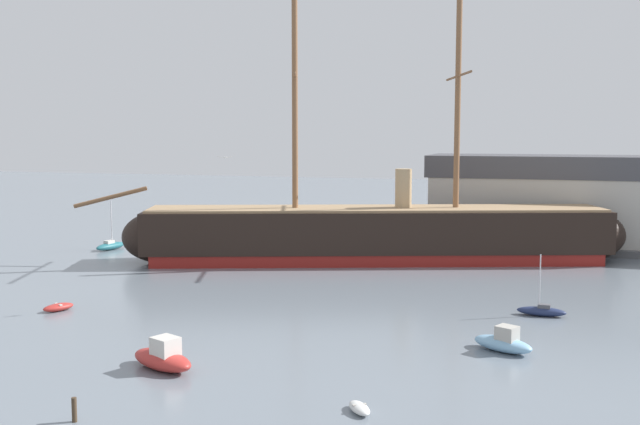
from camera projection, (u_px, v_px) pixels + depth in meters
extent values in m
cube|color=maroon|center=(375.00, 256.00, 80.23)|extent=(47.12, 22.53, 1.24)
cube|color=black|center=(375.00, 230.00, 79.93)|extent=(49.09, 23.47, 4.41)
ellipsoid|color=black|center=(164.00, 237.00, 79.38)|extent=(10.62, 9.26, 5.65)
ellipsoid|color=black|center=(584.00, 235.00, 80.61)|extent=(10.62, 9.26, 5.65)
cube|color=#9E7F5B|center=(376.00, 209.00, 79.68)|extent=(47.96, 22.58, 0.26)
cylinder|color=brown|center=(295.00, 102.00, 78.23)|extent=(0.62, 0.62, 22.95)
cylinder|color=brown|center=(295.00, 76.00, 77.94)|extent=(4.19, 11.27, 0.25)
cylinder|color=brown|center=(458.00, 102.00, 78.70)|extent=(0.62, 0.62, 22.95)
cylinder|color=brown|center=(458.00, 76.00, 78.41)|extent=(4.19, 11.27, 0.25)
cylinder|color=brown|center=(110.00, 197.00, 78.77)|extent=(7.52, 3.02, 2.35)
cylinder|color=tan|center=(403.00, 189.00, 79.54)|extent=(1.77, 1.77, 4.41)
ellipsoid|color=silver|center=(359.00, 408.00, 36.93)|extent=(1.81, 2.04, 0.45)
cube|color=#B2ADA3|center=(359.00, 405.00, 36.91)|extent=(0.68, 0.56, 0.07)
ellipsoid|color=#B22D28|center=(162.00, 360.00, 43.72)|extent=(5.12, 3.66, 1.10)
cube|color=beige|center=(165.00, 346.00, 43.41)|extent=(1.83, 1.74, 1.10)
ellipsoid|color=#B22D28|center=(58.00, 307.00, 58.05)|extent=(2.04, 2.73, 0.59)
cube|color=beige|center=(58.00, 304.00, 58.03)|extent=(0.94, 0.59, 0.09)
ellipsoid|color=#7FB2D6|center=(503.00, 344.00, 47.28)|extent=(4.37, 3.30, 0.94)
cube|color=#B2ADA3|center=(507.00, 333.00, 47.00)|extent=(1.59, 1.53, 0.94)
ellipsoid|color=#1E284C|center=(541.00, 311.00, 56.45)|extent=(3.68, 1.23, 0.69)
cube|color=#4C4C51|center=(544.00, 307.00, 56.35)|extent=(0.93, 0.64, 0.36)
cylinder|color=silver|center=(540.00, 282.00, 56.27)|extent=(0.09, 0.09, 4.19)
ellipsoid|color=#236670|center=(111.00, 246.00, 88.56)|extent=(2.16, 4.72, 0.86)
cube|color=beige|center=(109.00, 242.00, 88.31)|extent=(0.94, 1.25, 0.45)
cylinder|color=silver|center=(111.00, 222.00, 88.45)|extent=(0.11, 0.11, 5.23)
ellipsoid|color=gold|center=(382.00, 249.00, 86.92)|extent=(3.33, 2.68, 0.72)
cube|color=beige|center=(380.00, 244.00, 86.81)|extent=(1.24, 1.20, 0.72)
cylinder|color=#423323|center=(74.00, 410.00, 35.70)|extent=(0.25, 0.25, 1.21)
cube|color=#565659|center=(632.00, 247.00, 87.69)|extent=(51.69, 12.38, 0.80)
cube|color=#BCB7AD|center=(634.00, 212.00, 87.23)|extent=(46.99, 10.32, 7.75)
cube|color=#47474C|center=(636.00, 167.00, 86.68)|extent=(47.93, 10.52, 2.63)
ellipsoid|color=silver|center=(225.00, 157.00, 58.61)|extent=(0.31, 0.30, 0.11)
sphere|color=silver|center=(224.00, 157.00, 58.78)|extent=(0.09, 0.09, 0.09)
cube|color=#ADA89E|center=(221.00, 157.00, 58.43)|extent=(0.48, 0.52, 0.13)
cube|color=#ADA89E|center=(229.00, 157.00, 58.78)|extent=(0.48, 0.52, 0.13)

